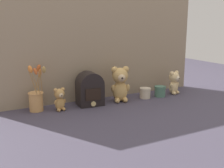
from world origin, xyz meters
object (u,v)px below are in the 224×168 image
Objects in this scene: teddy_bear_large at (120,83)px; vintage_radio at (90,89)px; flower_vase at (36,97)px; teddy_bear_medium at (174,82)px; decorative_tin_short at (145,93)px; decorative_tin_tall at (160,91)px; teddy_bear_small at (60,99)px.

vintage_radio is at bearing 174.22° from teddy_bear_large.
teddy_bear_large is 0.55m from flower_vase.
flower_vase is at bearing 174.15° from teddy_bear_large.
teddy_bear_medium is 0.26m from decorative_tin_short.
flower_vase is at bearing 175.04° from decorative_tin_tall.
flower_vase is 3.53× the size of decorative_tin_tall.
teddy_bear_large is 1.39× the size of teddy_bear_medium.
teddy_bear_small is at bearing -173.63° from vintage_radio.
decorative_tin_short is (0.41, -0.03, -0.07)m from vintage_radio.
decorative_tin_short is (0.74, -0.06, -0.05)m from flower_vase.
teddy_bear_large is at bearing 177.78° from decorative_tin_short.
teddy_bear_large is at bearing 176.58° from decorative_tin_tall.
teddy_bear_small is (-0.42, -0.00, -0.05)m from teddy_bear_large.
teddy_bear_large is at bearing 0.23° from teddy_bear_small.
flower_vase is (-0.99, 0.07, -0.01)m from teddy_bear_medium.
flower_vase is 0.33m from vintage_radio.
teddy_bear_medium is at bearing 3.22° from decorative_tin_tall.
decorative_tin_short is (0.20, -0.01, -0.09)m from teddy_bear_large.
teddy_bear_medium is at bearing -0.63° from teddy_bear_small.
decorative_tin_short is (-0.25, 0.00, -0.05)m from teddy_bear_medium.
flower_vase is at bearing 174.11° from vintage_radio.
vintage_radio is (0.21, 0.02, 0.03)m from teddy_bear_small.
teddy_bear_medium is 1.23× the size of teddy_bear_small.
teddy_bear_medium is 0.60× the size of flower_vase.
decorative_tin_tall is 1.04× the size of decorative_tin_short.
teddy_bear_medium is 2.19× the size of decorative_tin_short.
flower_vase reaches higher than decorative_tin_tall.
decorative_tin_tall is (0.73, -0.02, -0.04)m from teddy_bear_small.
vintage_radio is at bearing -5.89° from flower_vase.
vintage_radio is (-0.21, 0.02, -0.02)m from teddy_bear_large.
teddy_bear_small is 0.65× the size of vintage_radio.
teddy_bear_medium is 2.11× the size of decorative_tin_tall.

